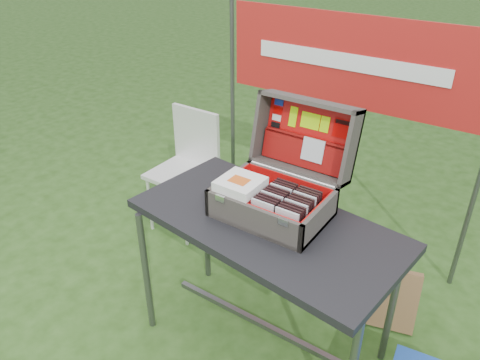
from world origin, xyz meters
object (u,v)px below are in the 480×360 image
Objects in this scene: suitcase at (280,166)px; cardboard_box at (386,298)px; table at (264,285)px; chair at (181,175)px.

suitcase is 1.08m from cardboard_box.
suitcase is (-0.01, 0.12, 0.64)m from table.
cardboard_box is (0.50, 0.40, -0.87)m from suitcase.
suitcase reaches higher than chair.
suitcase is at bearing -24.06° from chair.
chair reaches higher than table.
table is at bearing -28.87° from chair.
table is 1.47× the size of chair.
table is at bearing -148.85° from cardboard_box.
chair reaches higher than cardboard_box.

